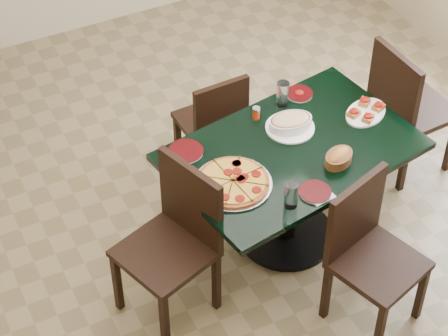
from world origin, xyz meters
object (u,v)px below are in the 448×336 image
main_table (291,171)px  chair_left (177,234)px  chair_far (214,121)px  chair_near (368,247)px  chair_right (405,104)px  bruschetta_platter (366,111)px  bread_basket (339,157)px  pepperoni_pizza (233,182)px  lasagna_casserole (290,123)px

main_table → chair_left: bearing=-179.1°
chair_far → chair_near: size_ratio=0.87×
chair_far → chair_near: 1.45m
chair_right → chair_left: chair_left is taller
chair_right → bruschetta_platter: (-0.43, -0.16, 0.22)m
chair_right → bread_basket: (-0.81, -0.46, 0.24)m
main_table → pepperoni_pizza: size_ratio=3.55×
pepperoni_pizza → chair_left: bearing=-173.8°
pepperoni_pizza → main_table: bearing=14.3°
main_table → lasagna_casserole: (0.08, 0.16, 0.23)m
bread_basket → chair_right: bearing=5.0°
pepperoni_pizza → bruschetta_platter: (1.00, 0.19, 0.01)m
chair_right → bruschetta_platter: 0.51m
chair_right → bread_basket: size_ratio=4.28×
chair_left → pepperoni_pizza: chair_left is taller
pepperoni_pizza → bruschetta_platter: bearing=10.7°
chair_right → bread_basket: bearing=116.2°
pepperoni_pizza → lasagna_casserole: (0.52, 0.27, 0.03)m
chair_right → pepperoni_pizza: size_ratio=2.24×
chair_near → chair_right: 1.28m
chair_far → pepperoni_pizza: bearing=68.4°
chair_right → lasagna_casserole: (-0.91, -0.08, 0.24)m
chair_right → pepperoni_pizza: bearing=100.6°
chair_right → bruschetta_platter: bearing=107.2°
chair_left → bread_basket: size_ratio=4.32×
chair_right → bread_basket: chair_right is taller
bruschetta_platter → chair_right: bearing=-5.9°
main_table → chair_far: bearing=91.3°
lasagna_casserole → chair_near: bearing=-80.5°
chair_far → bread_basket: 1.07m
chair_far → chair_left: 1.12m
chair_far → bread_basket: size_ratio=3.57×
chair_far → chair_right: chair_right is taller
chair_right → pepperoni_pizza: chair_right is taller
chair_left → lasagna_casserole: bearing=90.6°
chair_near → chair_left: 1.06m
main_table → chair_left: size_ratio=1.57×
chair_right → main_table: bearing=100.3°
chair_near → lasagna_casserole: chair_near is taller
main_table → chair_left: chair_left is taller
lasagna_casserole → bread_basket: (0.10, -0.38, -0.01)m
bruschetta_platter → chair_left: bearing=163.2°
bread_basket → bruschetta_platter: 0.48m
chair_far → chair_right: size_ratio=0.84×
main_table → chair_left: (-0.81, -0.15, -0.01)m
chair_far → pepperoni_pizza: 0.96m
lasagna_casserole → bruschetta_platter: size_ratio=0.80×
chair_near → chair_left: size_ratio=0.96×
bread_basket → pepperoni_pizza: bearing=145.9°
chair_left → bruschetta_platter: (1.36, 0.23, 0.21)m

